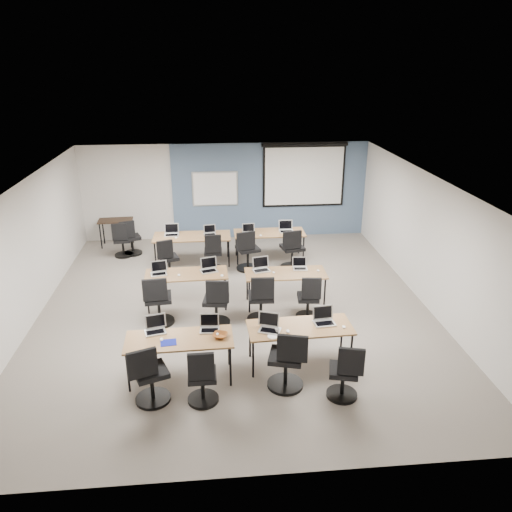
{
  "coord_description": "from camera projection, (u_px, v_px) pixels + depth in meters",
  "views": [
    {
      "loc": [
        -0.43,
        -9.26,
        4.89
      ],
      "look_at": [
        0.47,
        0.4,
        1.0
      ],
      "focal_mm": 35.0,
      "sensor_mm": 36.0,
      "label": 1
    }
  ],
  "objects": [
    {
      "name": "laptop_2",
      "position": [
        269.0,
        326.0,
        8.15
      ],
      "size": [
        0.35,
        0.3,
        0.26
      ],
      "rotation": [
        0.0,
        0.0,
        -0.35
      ],
      "color": "#AEAEAE",
      "rests_on": "training_table_front_right"
    },
    {
      "name": "wall_front",
      "position": [
        255.0,
        387.0,
        5.75
      ],
      "size": [
        8.0,
        0.04,
        2.7
      ],
      "primitive_type": "cube",
      "color": "beige",
      "rests_on": "ground"
    },
    {
      "name": "mouse_8",
      "position": [
        176.0,
        238.0,
        12.28
      ],
      "size": [
        0.09,
        0.11,
        0.04
      ],
      "primitive_type": "ellipsoid",
      "rotation": [
        0.0,
        0.0,
        0.26
      ],
      "color": "white",
      "rests_on": "training_table_back_left"
    },
    {
      "name": "whiteboard",
      "position": [
        215.0,
        189.0,
        13.94
      ],
      "size": [
        1.28,
        0.03,
        0.98
      ],
      "color": "#AFBBC0",
      "rests_on": "wall_back"
    },
    {
      "name": "task_chair_1",
      "position": [
        202.0,
        381.0,
        7.43
      ],
      "size": [
        0.48,
        0.48,
        0.96
      ],
      "rotation": [
        0.0,
        0.0,
        0.01
      ],
      "color": "black",
      "rests_on": "floor"
    },
    {
      "name": "task_chair_8",
      "position": [
        168.0,
        261.0,
        11.82
      ],
      "size": [
        0.48,
        0.46,
        0.95
      ],
      "rotation": [
        0.0,
        0.0,
        0.33
      ],
      "color": "black",
      "rests_on": "floor"
    },
    {
      "name": "laptop_4",
      "position": [
        159.0,
        271.0,
        10.25
      ],
      "size": [
        0.33,
        0.28,
        0.25
      ],
      "rotation": [
        0.0,
        0.0,
        0.2
      ],
      "color": "silver",
      "rests_on": "training_table_mid_left"
    },
    {
      "name": "training_table_front_left",
      "position": [
        179.0,
        341.0,
        7.93
      ],
      "size": [
        1.71,
        0.71,
        0.73
      ],
      "rotation": [
        0.0,
        0.0,
        0.03
      ],
      "color": "#A37232",
      "rests_on": "floor"
    },
    {
      "name": "task_chair_0",
      "position": [
        150.0,
        379.0,
        7.43
      ],
      "size": [
        0.56,
        0.54,
        1.01
      ],
      "rotation": [
        0.0,
        0.0,
        0.37
      ],
      "color": "black",
      "rests_on": "floor"
    },
    {
      "name": "laptop_10",
      "position": [
        249.0,
        231.0,
        12.59
      ],
      "size": [
        0.32,
        0.27,
        0.24
      ],
      "rotation": [
        0.0,
        0.0,
        0.06
      ],
      "color": "#B0B0B2",
      "rests_on": "training_table_back_right"
    },
    {
      "name": "blue_accent_panel",
      "position": [
        270.0,
        191.0,
        14.15
      ],
      "size": [
        5.5,
        0.04,
        2.7
      ],
      "primitive_type": "cube",
      "color": "#3D5977",
      "rests_on": "wall_back"
    },
    {
      "name": "task_chair_7",
      "position": [
        309.0,
        301.0,
        9.86
      ],
      "size": [
        0.47,
        0.47,
        0.95
      ],
      "rotation": [
        0.0,
        0.0,
        -0.1
      ],
      "color": "black",
      "rests_on": "floor"
    },
    {
      "name": "mouse_11",
      "position": [
        297.0,
        232.0,
        12.67
      ],
      "size": [
        0.07,
        0.1,
        0.03
      ],
      "primitive_type": "ellipsoid",
      "rotation": [
        0.0,
        0.0,
        0.21
      ],
      "color": "white",
      "rests_on": "training_table_back_right"
    },
    {
      "name": "laptop_1",
      "position": [
        210.0,
        326.0,
        8.15
      ],
      "size": [
        0.32,
        0.27,
        0.24
      ],
      "rotation": [
        0.0,
        0.0,
        -0.07
      ],
      "color": "silver",
      "rests_on": "training_table_front_left"
    },
    {
      "name": "floor",
      "position": [
        235.0,
        308.0,
        10.41
      ],
      "size": [
        8.0,
        9.0,
        0.02
      ],
      "primitive_type": "cube",
      "color": "#6B6354",
      "rests_on": "ground"
    },
    {
      "name": "projector_screen",
      "position": [
        304.0,
        172.0,
        13.97
      ],
      "size": [
        2.4,
        0.1,
        1.82
      ],
      "color": "black",
      "rests_on": "wall_back"
    },
    {
      "name": "mouse_1",
      "position": [
        217.0,
        334.0,
        8.03
      ],
      "size": [
        0.06,
        0.1,
        0.04
      ],
      "primitive_type": "ellipsoid",
      "rotation": [
        0.0,
        0.0,
        -0.01
      ],
      "color": "white",
      "rests_on": "training_table_front_left"
    },
    {
      "name": "spare_chair_b",
      "position": [
        122.0,
        243.0,
        12.97
      ],
      "size": [
        0.47,
        0.47,
        0.95
      ],
      "rotation": [
        0.0,
        0.0,
        0.09
      ],
      "color": "black",
      "rests_on": "floor"
    },
    {
      "name": "wall_back",
      "position": [
        226.0,
        191.0,
        14.07
      ],
      "size": [
        8.0,
        0.04,
        2.7
      ],
      "primitive_type": "cube",
      "color": "beige",
      "rests_on": "ground"
    },
    {
      "name": "task_chair_6",
      "position": [
        261.0,
        302.0,
        9.74
      ],
      "size": [
        0.55,
        0.55,
        1.02
      ],
      "rotation": [
        0.0,
        0.0,
        -0.04
      ],
      "color": "black",
      "rests_on": "floor"
    },
    {
      "name": "wall_left",
      "position": [
        26.0,
        255.0,
        9.56
      ],
      "size": [
        0.04,
        9.0,
        2.7
      ],
      "primitive_type": "cube",
      "color": "beige",
      "rests_on": "ground"
    },
    {
      "name": "mouse_5",
      "position": [
        222.0,
        276.0,
        10.15
      ],
      "size": [
        0.07,
        0.11,
        0.04
      ],
      "primitive_type": "ellipsoid",
      "rotation": [
        0.0,
        0.0,
        0.01
      ],
      "color": "white",
      "rests_on": "training_table_mid_left"
    },
    {
      "name": "mouse_3",
      "position": [
        344.0,
        327.0,
        8.23
      ],
      "size": [
        0.07,
        0.1,
        0.03
      ],
      "primitive_type": "ellipsoid",
      "rotation": [
        0.0,
        0.0,
        -0.1
      ],
      "color": "white",
      "rests_on": "training_table_front_right"
    },
    {
      "name": "task_chair_2",
      "position": [
        287.0,
        364.0,
        7.76
      ],
      "size": [
        0.58,
        0.58,
        1.05
      ],
      "rotation": [
        0.0,
        0.0,
        -0.26
      ],
      "color": "black",
      "rests_on": "floor"
    },
    {
      "name": "task_chair_3",
      "position": [
        345.0,
        376.0,
        7.54
      ],
      "size": [
        0.48,
        0.48,
        0.97
      ],
      "rotation": [
        0.0,
        0.0,
        -0.24
      ],
      "color": "black",
      "rests_on": "floor"
    },
    {
      "name": "mouse_10",
      "position": [
        261.0,
        235.0,
        12.44
      ],
      "size": [
        0.09,
        0.11,
        0.03
      ],
      "primitive_type": "ellipsoid",
      "rotation": [
        0.0,
        0.0,
        -0.33
      ],
      "color": "white",
      "rests_on": "training_table_back_right"
    },
    {
      "name": "task_chair_4",
      "position": [
        158.0,
        304.0,
        9.65
      ],
      "size": [
        0.57,
        0.57,
        1.05
      ],
      "rotation": [
        0.0,
        0.0,
        0.09
      ],
      "color": "black",
      "rests_on": "floor"
    },
    {
      "name": "task_chair_9",
      "position": [
        213.0,
        255.0,
        12.13
      ],
      "size": [
        0.48,
        0.48,
        0.97
      ],
      "rotation": [
        0.0,
        0.0,
        -0.02
      ],
      "color": "black",
      "rests_on": "floor"
    },
    {
      "name": "task_chair_5",
      "position": [
        217.0,
        306.0,
        9.62
      ],
      "size": [
        0.53,
        0.53,
        1.01
      ],
      "rotation": [
        0.0,
        0.0,
        -0.15
      ],
      "color": "black",
      "rests_on": "floor"
    },
    {
      "name": "ceiling",
      "position": [
        233.0,
        181.0,
        9.41
      ],
      "size": [
        8.0,
        9.0,
        0.02
      ],
      "primitive_type": "cube",
      "color": "white",
      "rests_on": "ground"
    },
    {
      "name": "snack_bowl",
      "position": [
        220.0,
        335.0,
        7.94
      ],
      "size": [
        0.32,
        0.32,
        0.06
      ],
      "primitive_type": "imported",
      "rotation": [
        0.0,
        0.0,
        -0.31
      ],
      "color": "brown",
      "rests_on": "training_table_front_left"
    },
    {
      "name": "task_chair_10",
      "position": [
        247.0,
        254.0,
        12.13
      ],
      "size": [
        0.57,
        0.57,
        1.04
      ],
      "rotation": [
        0.0,
        0.0,
        0.27
      ],
      "color": "black",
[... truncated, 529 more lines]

